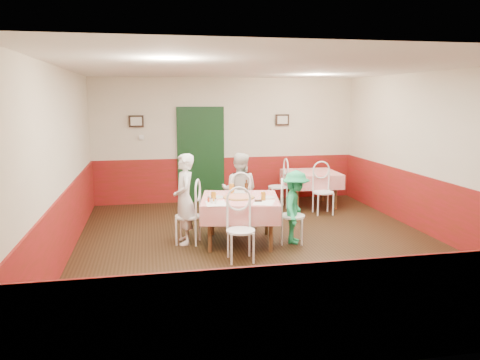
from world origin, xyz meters
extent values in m
plane|color=black|center=(0.00, 0.00, 0.00)|extent=(7.00, 7.00, 0.00)
plane|color=white|center=(0.00, 0.00, 2.80)|extent=(7.00, 7.00, 0.00)
cube|color=beige|center=(0.00, 3.50, 1.40)|extent=(6.00, 0.10, 2.80)
cube|color=beige|center=(0.00, -3.50, 1.40)|extent=(6.00, 0.10, 2.80)
cube|color=beige|center=(-3.00, 0.00, 1.40)|extent=(0.10, 7.00, 2.80)
cube|color=beige|center=(3.00, 0.00, 1.40)|extent=(0.10, 7.00, 2.80)
cube|color=maroon|center=(0.00, 3.48, 0.50)|extent=(6.00, 0.03, 1.00)
cube|color=maroon|center=(0.00, -3.48, 0.50)|extent=(6.00, 0.03, 1.00)
cube|color=maroon|center=(-2.98, 0.00, 0.50)|extent=(0.03, 7.00, 1.00)
cube|color=maroon|center=(2.98, 0.00, 0.50)|extent=(0.03, 7.00, 1.00)
cube|color=black|center=(-0.60, 3.45, 1.05)|extent=(0.96, 0.06, 2.10)
cube|color=black|center=(-2.00, 3.45, 1.85)|extent=(0.32, 0.03, 0.26)
cube|color=black|center=(1.30, 3.45, 1.85)|extent=(0.32, 0.03, 0.26)
cube|color=white|center=(-1.90, 3.45, 1.50)|extent=(0.10, 0.03, 0.10)
cube|color=red|center=(-0.33, 0.24, 0.38)|extent=(1.42, 1.42, 0.77)
cube|color=red|center=(1.72, 2.57, 0.38)|extent=(1.16, 1.16, 0.77)
cylinder|color=#B74723|center=(-0.35, 0.22, 0.78)|extent=(0.57, 0.57, 0.03)
cylinder|color=white|center=(-0.71, 0.32, 0.77)|extent=(0.29, 0.29, 0.01)
cylinder|color=white|center=(0.10, 0.14, 0.77)|extent=(0.29, 0.29, 0.01)
cylinder|color=white|center=(-0.26, 0.64, 0.77)|extent=(0.29, 0.29, 0.01)
cylinder|color=#BF7219|center=(-0.78, 0.07, 0.83)|extent=(0.09, 0.09, 0.14)
cylinder|color=#BF7219|center=(-0.01, -0.03, 0.83)|extent=(0.09, 0.09, 0.13)
cylinder|color=#BF7219|center=(-0.39, 0.64, 0.84)|extent=(0.10, 0.10, 0.16)
cylinder|color=#381C0A|center=(-0.14, 0.62, 0.86)|extent=(0.06, 0.06, 0.20)
cylinder|color=silver|center=(-0.84, -0.09, 0.81)|extent=(0.04, 0.04, 0.09)
cylinder|color=silver|center=(-0.78, -0.13, 0.81)|extent=(0.04, 0.04, 0.09)
cylinder|color=#B23319|center=(-0.87, -0.01, 0.81)|extent=(0.04, 0.04, 0.09)
cube|color=white|center=(-0.77, -0.11, 0.76)|extent=(0.32, 0.41, 0.00)
cube|color=white|center=(-0.03, -0.18, 0.76)|extent=(0.43, 0.48, 0.00)
cube|color=black|center=(-0.10, -0.09, 0.77)|extent=(0.12, 0.11, 0.02)
imported|color=gray|center=(-1.21, 0.40, 0.74)|extent=(0.37, 0.55, 1.48)
imported|color=gray|center=(-0.16, 1.12, 0.69)|extent=(0.82, 0.74, 1.39)
imported|color=gray|center=(0.56, 0.07, 0.60)|extent=(0.72, 0.89, 1.20)
camera|label=1|loc=(-1.76, -7.02, 2.35)|focal=35.00mm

